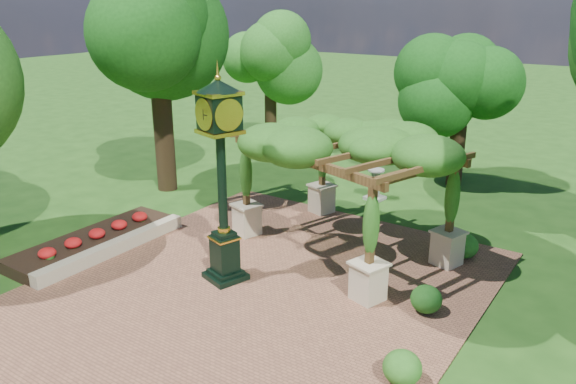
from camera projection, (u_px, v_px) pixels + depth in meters
The scene contains 13 objects.
ground at pixel (228, 310), 13.09m from camera, with size 120.00×120.00×0.00m, color #1E4714.
brick_plaza at pixel (254, 292), 13.87m from camera, with size 10.00×12.00×0.04m, color brown.
border_wall at pixel (114, 248), 15.86m from camera, with size 0.35×5.00×0.40m, color #C6B793.
flower_bed at pixel (94, 241), 16.35m from camera, with size 1.50×5.00×0.36m, color red.
pedestal_clock at pixel (221, 164), 13.50m from camera, with size 1.28×1.28×5.20m.
pergola at pixel (344, 147), 15.30m from camera, with size 6.73×5.26×3.71m.
sundial at pixel (375, 186), 20.18m from camera, with size 0.71×0.71×1.13m.
shrub_front at pixel (402, 368), 10.43m from camera, with size 0.74×0.74×0.66m, color #29621C.
shrub_mid at pixel (426, 299), 12.83m from camera, with size 0.72×0.72×0.65m, color #1B4D15.
shrub_back at pixel (464, 246), 15.56m from camera, with size 0.77×0.77×0.70m, color #27661D.
tree_west_near at pixel (155, 11), 19.37m from camera, with size 4.65×4.65×9.48m.
tree_west_far at pixel (270, 54), 26.33m from camera, with size 3.01×3.01×6.51m.
tree_north at pixel (464, 78), 20.61m from camera, with size 3.30×3.30×6.05m.
Camera 1 is at (7.62, -8.71, 6.85)m, focal length 35.00 mm.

